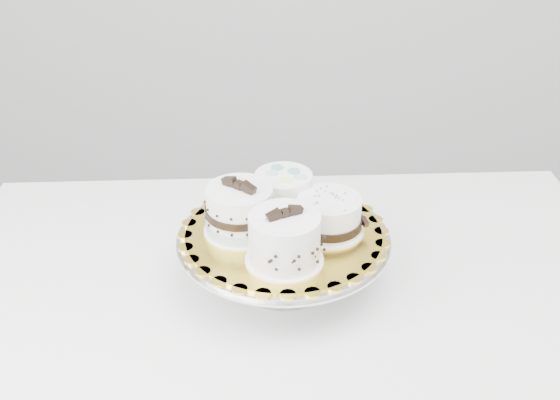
{
  "coord_description": "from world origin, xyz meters",
  "views": [
    {
      "loc": [
        -0.19,
        -0.75,
        1.46
      ],
      "look_at": [
        -0.16,
        0.17,
        0.9
      ],
      "focal_mm": 45.0,
      "sensor_mm": 36.0,
      "label": 1
    }
  ],
  "objects_px": {
    "table": "(292,331)",
    "cake_ribbon": "(330,215)",
    "cake_swirl": "(284,240)",
    "cake_stand": "(284,250)",
    "cake_board": "(284,233)",
    "cake_dots": "(283,193)",
    "cake_banded": "(240,212)"
  },
  "relations": [
    {
      "from": "cake_board",
      "to": "cake_dots",
      "type": "height_order",
      "value": "cake_dots"
    },
    {
      "from": "cake_stand",
      "to": "cake_board",
      "type": "bearing_deg",
      "value": 135.0
    },
    {
      "from": "cake_banded",
      "to": "cake_ribbon",
      "type": "relative_size",
      "value": 1.12
    },
    {
      "from": "cake_stand",
      "to": "cake_ribbon",
      "type": "distance_m",
      "value": 0.09
    },
    {
      "from": "cake_board",
      "to": "cake_ribbon",
      "type": "height_order",
      "value": "cake_ribbon"
    },
    {
      "from": "cake_swirl",
      "to": "cake_board",
      "type": "bearing_deg",
      "value": 64.38
    },
    {
      "from": "cake_dots",
      "to": "cake_stand",
      "type": "bearing_deg",
      "value": -68.52
    },
    {
      "from": "table",
      "to": "cake_stand",
      "type": "distance_m",
      "value": 0.15
    },
    {
      "from": "cake_ribbon",
      "to": "cake_swirl",
      "type": "bearing_deg",
      "value": -154.19
    },
    {
      "from": "table",
      "to": "cake_ribbon",
      "type": "height_order",
      "value": "cake_ribbon"
    },
    {
      "from": "cake_stand",
      "to": "cake_swirl",
      "type": "relative_size",
      "value": 2.44
    },
    {
      "from": "table",
      "to": "cake_board",
      "type": "relative_size",
      "value": 3.7
    },
    {
      "from": "cake_board",
      "to": "cake_banded",
      "type": "xyz_separation_m",
      "value": [
        -0.07,
        0.01,
        0.04
      ]
    },
    {
      "from": "cake_stand",
      "to": "cake_ribbon",
      "type": "relative_size",
      "value": 2.6
    },
    {
      "from": "cake_stand",
      "to": "cake_dots",
      "type": "xyz_separation_m",
      "value": [
        0.0,
        0.06,
        0.07
      ]
    },
    {
      "from": "table",
      "to": "cake_swirl",
      "type": "height_order",
      "value": "cake_swirl"
    },
    {
      "from": "cake_swirl",
      "to": "table",
      "type": "bearing_deg",
      "value": 49.0
    },
    {
      "from": "cake_swirl",
      "to": "cake_dots",
      "type": "bearing_deg",
      "value": 64.18
    },
    {
      "from": "cake_swirl",
      "to": "cake_ribbon",
      "type": "bearing_deg",
      "value": 22.83
    },
    {
      "from": "table",
      "to": "cake_stand",
      "type": "relative_size",
      "value": 3.4
    },
    {
      "from": "table",
      "to": "cake_board",
      "type": "bearing_deg",
      "value": 115.9
    },
    {
      "from": "cake_board",
      "to": "cake_swirl",
      "type": "distance_m",
      "value": 0.08
    },
    {
      "from": "cake_ribbon",
      "to": "table",
      "type": "bearing_deg",
      "value": -174.2
    },
    {
      "from": "cake_stand",
      "to": "cake_ribbon",
      "type": "xyz_separation_m",
      "value": [
        0.07,
        0.0,
        0.06
      ]
    },
    {
      "from": "cake_dots",
      "to": "cake_ribbon",
      "type": "distance_m",
      "value": 0.09
    },
    {
      "from": "cake_banded",
      "to": "cake_dots",
      "type": "bearing_deg",
      "value": 75.66
    },
    {
      "from": "cake_stand",
      "to": "table",
      "type": "bearing_deg",
      "value": -63.44
    },
    {
      "from": "cake_swirl",
      "to": "cake_banded",
      "type": "relative_size",
      "value": 0.96
    },
    {
      "from": "table",
      "to": "cake_stand",
      "type": "xyz_separation_m",
      "value": [
        -0.01,
        0.03,
        0.15
      ]
    },
    {
      "from": "table",
      "to": "cake_swirl",
      "type": "bearing_deg",
      "value": -107.39
    },
    {
      "from": "cake_banded",
      "to": "cake_ribbon",
      "type": "height_order",
      "value": "cake_banded"
    },
    {
      "from": "cake_swirl",
      "to": "cake_ribbon",
      "type": "height_order",
      "value": "cake_swirl"
    }
  ]
}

